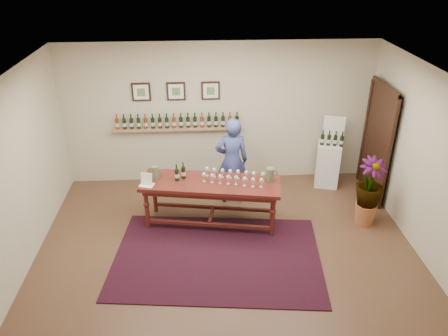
{
  "coord_description": "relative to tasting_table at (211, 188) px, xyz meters",
  "views": [
    {
      "loc": [
        -0.39,
        -5.49,
        4.39
      ],
      "look_at": [
        0.0,
        0.8,
        1.1
      ],
      "focal_mm": 35.0,
      "sensor_mm": 36.0,
      "label": 1
    }
  ],
  "objects": [
    {
      "name": "table_bottles",
      "position": [
        -0.5,
        0.12,
        0.26
      ],
      "size": [
        0.25,
        0.15,
        0.27
      ],
      "primitive_type": null,
      "rotation": [
        0.0,
        0.0,
        -0.02
      ],
      "color": "black",
      "rests_on": "tasting_table"
    },
    {
      "name": "pedestal_bottles",
      "position": [
        2.37,
        1.18,
        0.35
      ],
      "size": [
        0.33,
        0.17,
        0.32
      ],
      "primitive_type": null,
      "rotation": [
        0.0,
        0.0,
        -0.26
      ],
      "color": "black",
      "rests_on": "display_pedestal"
    },
    {
      "name": "person",
      "position": [
        0.41,
        0.73,
        0.13
      ],
      "size": [
        0.63,
        0.43,
        1.66
      ],
      "primitive_type": "imported",
      "rotation": [
        0.0,
        0.0,
        3.19
      ],
      "color": "#394889",
      "rests_on": "ground"
    },
    {
      "name": "table_glasses",
      "position": [
        0.38,
        -0.01,
        0.21
      ],
      "size": [
        1.29,
        0.6,
        0.17
      ],
      "primitive_type": null,
      "rotation": [
        0.0,
        0.0,
        -0.26
      ],
      "color": "silver",
      "rests_on": "tasting_table"
    },
    {
      "name": "display_pedestal",
      "position": [
        2.36,
        1.24,
        -0.26
      ],
      "size": [
        0.54,
        0.54,
        0.89
      ],
      "primitive_type": "cube",
      "rotation": [
        0.0,
        0.0,
        -0.26
      ],
      "color": "white",
      "rests_on": "ground"
    },
    {
      "name": "room_shell",
      "position": [
        2.33,
        1.01,
        0.42
      ],
      "size": [
        6.0,
        6.0,
        6.0
      ],
      "color": "beige",
      "rests_on": "ground"
    },
    {
      "name": "ground",
      "position": [
        0.22,
        -0.85,
        -0.7
      ],
      "size": [
        6.0,
        6.0,
        0.0
      ],
      "primitive_type": "plane",
      "color": "brown",
      "rests_on": "ground"
    },
    {
      "name": "pitcher_left",
      "position": [
        -0.92,
        0.17,
        0.24
      ],
      "size": [
        0.15,
        0.15,
        0.23
      ],
      "primitive_type": null,
      "rotation": [
        0.0,
        0.0,
        -0.05
      ],
      "color": "#59663F",
      "rests_on": "tasting_table"
    },
    {
      "name": "tasting_table",
      "position": [
        0.0,
        0.0,
        0.0
      ],
      "size": [
        2.41,
        1.11,
        0.82
      ],
      "rotation": [
        0.0,
        0.0,
        -0.17
      ],
      "color": "#471611",
      "rests_on": "ground"
    },
    {
      "name": "menu_card",
      "position": [
        -1.05,
        -0.03,
        0.23
      ],
      "size": [
        0.27,
        0.23,
        0.21
      ],
      "primitive_type": "cube",
      "rotation": [
        0.0,
        0.0,
        -0.3
      ],
      "color": "white",
      "rests_on": "tasting_table"
    },
    {
      "name": "info_sign",
      "position": [
        2.44,
        1.34,
        0.47
      ],
      "size": [
        0.4,
        0.12,
        0.56
      ],
      "primitive_type": "cube",
      "rotation": [
        0.0,
        0.0,
        -0.26
      ],
      "color": "white",
      "rests_on": "display_pedestal"
    },
    {
      "name": "rug",
      "position": [
        0.06,
        -0.94,
        -0.69
      ],
      "size": [
        3.4,
        2.45,
        0.02
      ],
      "primitive_type": "cube",
      "rotation": [
        0.0,
        0.0,
        -0.11
      ],
      "color": "#440C0C",
      "rests_on": "ground"
    },
    {
      "name": "potted_plant",
      "position": [
        2.66,
        -0.17,
        -0.07
      ],
      "size": [
        0.66,
        0.66,
        1.07
      ],
      "rotation": [
        0.0,
        0.0,
        0.19
      ],
      "color": "#AA6038",
      "rests_on": "ground"
    },
    {
      "name": "pitcher_right",
      "position": [
        0.99,
        -0.04,
        0.24
      ],
      "size": [
        0.18,
        0.18,
        0.24
      ],
      "primitive_type": null,
      "rotation": [
        0.0,
        0.0,
        -0.23
      ],
      "color": "#59663F",
      "rests_on": "tasting_table"
    }
  ]
}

